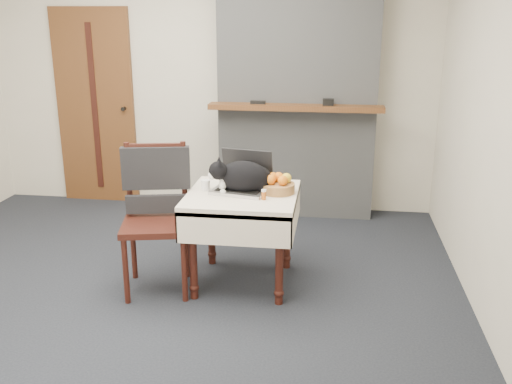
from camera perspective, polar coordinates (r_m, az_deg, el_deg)
ground at (r=4.30m, az=-10.17°, el=-9.43°), size 4.50×4.50×0.00m
room_shell at (r=4.30m, az=-9.50°, el=15.03°), size 4.52×4.01×2.61m
door at (r=6.20m, az=-15.74°, el=8.15°), size 0.82×0.10×2.00m
chimney at (r=5.54m, az=4.18°, el=10.82°), size 1.62×0.48×2.60m
side_table at (r=4.11m, az=-1.36°, el=-1.59°), size 0.78×0.78×0.70m
laptop at (r=4.12m, az=-1.30°, el=1.17°), size 0.44×0.40×0.29m
cat at (r=4.05m, az=-1.13°, el=1.50°), size 0.55×0.31×0.26m
cream_jar at (r=4.14m, az=-5.07°, el=0.69°), size 0.07×0.07×0.08m
pill_bottle at (r=3.91m, az=0.78°, el=-0.24°), size 0.04×0.04×0.07m
fruit_basket at (r=4.07m, az=2.21°, el=0.71°), size 0.24×0.24×0.14m
desk_clutter at (r=4.06m, az=1.07°, el=-0.11°), size 0.13×0.04×0.01m
chair at (r=4.14m, az=-9.96°, el=-0.48°), size 0.56×0.55×1.05m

